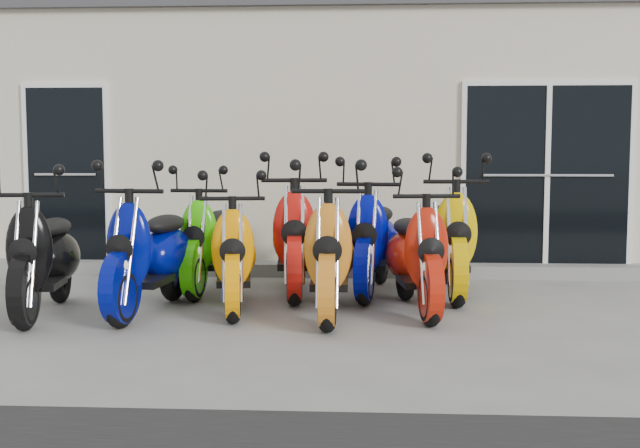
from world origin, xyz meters
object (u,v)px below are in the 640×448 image
Objects in this scene: scooter_front_red at (417,239)px; scooter_back_red at (294,223)px; scooter_back_blue at (374,225)px; scooter_back_yellow at (451,224)px; scooter_back_green at (211,228)px; scooter_front_orange_b at (330,238)px; scooter_front_black at (43,239)px; scooter_front_blue at (149,236)px; scooter_front_orange_a at (234,240)px.

scooter_front_red is 1.51m from scooter_back_red.
scooter_back_blue is 0.79m from scooter_back_yellow.
scooter_back_green is 0.91m from scooter_back_red.
scooter_front_red is (0.79, 0.22, -0.03)m from scooter_front_orange_b.
scooter_back_blue is 0.98× the size of scooter_back_yellow.
scooter_front_black is at bearing -129.59° from scooter_back_green.
scooter_front_orange_b is 0.82m from scooter_front_red.
scooter_front_blue is 1.64m from scooter_back_red.
scooter_front_orange_a is at bearing 164.73° from scooter_front_orange_b.
scooter_back_blue is (0.40, 1.15, 0.01)m from scooter_front_orange_b.
scooter_front_orange_a is 0.93× the size of scooter_front_orange_b.
scooter_front_red is 0.95× the size of scooter_back_blue.
scooter_front_red is at bearing -2.34° from scooter_front_black.
scooter_back_blue is at bearing 69.65° from scooter_front_orange_b.
scooter_back_yellow is (3.78, 1.24, 0.05)m from scooter_front_black.
scooter_front_orange_a is 0.92× the size of scooter_back_blue.
scooter_front_black is 3.98m from scooter_back_yellow.
scooter_front_red is at bearing -41.46° from scooter_back_red.
scooter_front_blue is 1.21m from scooter_back_green.
scooter_front_blue is at bearing -174.36° from scooter_front_orange_a.
scooter_front_orange_a is 1.60m from scooter_back_blue.
scooter_back_blue reaches higher than scooter_front_red.
scooter_back_green is 0.92× the size of scooter_back_yellow.
scooter_front_orange_a is at bearing -124.16° from scooter_back_red.
scooter_front_blue reaches higher than scooter_back_green.
scooter_front_orange_b is 1.79m from scooter_back_green.
scooter_front_red is 0.99m from scooter_back_yellow.
scooter_back_blue is at bearing 2.32° from scooter_back_green.
scooter_front_red reaches higher than scooter_front_orange_a.
scooter_back_yellow is at bearing 10.08° from scooter_front_black.
scooter_front_red is (3.38, 0.34, -0.01)m from scooter_front_black.
scooter_back_red reaches higher than scooter_front_orange_a.
scooter_front_black is 3.40m from scooter_front_red.
scooter_back_red is at bearing -169.84° from scooter_back_blue.
scooter_back_yellow is (2.11, 0.89, 0.07)m from scooter_front_orange_a.
scooter_back_blue is at bearing 26.35° from scooter_front_orange_a.
scooter_front_red is (1.70, -0.01, 0.02)m from scooter_front_orange_a.
scooter_front_orange_b reaches higher than scooter_front_black.
scooter_front_orange_a is at bearing 3.54° from scooter_front_black.
scooter_front_orange_b is 1.22m from scooter_back_blue.
scooter_back_yellow is at bearing 6.09° from scooter_back_blue.
scooter_front_black is 1.83m from scooter_back_green.
scooter_front_black is 3.25m from scooter_back_blue.
scooter_back_blue is at bearing -2.82° from scooter_back_red.
scooter_front_black is at bearing -149.32° from scooter_back_blue.
scooter_front_orange_a is at bearing 20.57° from scooter_front_blue.
scooter_front_black reaches higher than scooter_back_green.
scooter_back_red is 1.61m from scooter_back_yellow.
scooter_front_blue is 0.99× the size of scooter_front_orange_b.
scooter_front_blue reaches higher than scooter_front_red.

